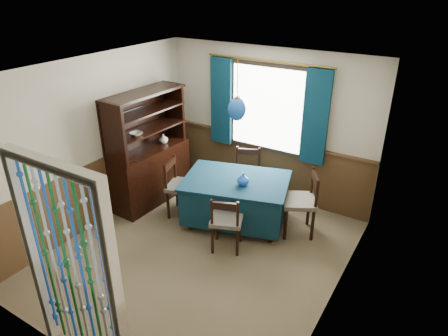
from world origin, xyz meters
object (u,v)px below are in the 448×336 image
Objects in this scene: chair_right at (301,202)px; pendant_lamp at (237,109)px; bowl_shelf at (136,134)px; chair_far at (247,174)px; dining_table at (236,198)px; sideboard at (150,165)px; chair_left at (181,186)px; chair_near at (226,221)px; vase_table at (243,179)px; vase_sideboard at (163,138)px.

pendant_lamp is (-0.93, -0.26, 1.30)m from chair_right.
chair_far is at bearing 41.03° from bowl_shelf.
pendant_lamp reaches higher than dining_table.
sideboard is 2.21× the size of pendant_lamp.
chair_far is 1.21m from chair_right.
bowl_shelf is at bearing -89.69° from chair_left.
chair_far is (-0.42, 1.35, 0.02)m from chair_near.
chair_far is at bearing 114.54° from vase_table.
bowl_shelf reaches higher than vase_sideboard.
vase_table is (-0.77, -0.35, 0.30)m from chair_right.
vase_sideboard is (-2.43, -0.08, 0.50)m from chair_right.
vase_sideboard reaches higher than chair_near.
sideboard reaches higher than vase_sideboard.
chair_right is 1.16× the size of pendant_lamp.
chair_near is 1.16m from chair_left.
chair_near is 1.42m from chair_far.
chair_left is at bearing -171.42° from vase_table.
pendant_lamp reaches higher than chair_left.
pendant_lamp is (-0.23, 0.65, 1.36)m from chair_near.
pendant_lamp reaches higher than bowl_shelf.
sideboard is 0.73m from bowl_shelf.
pendant_lamp is 1.64m from bowl_shelf.
chair_near is 4.92× the size of vase_sideboard.
vase_sideboard is at bearing -0.96° from chair_far.
vase_sideboard reaches higher than chair_right.
dining_table is at bearing -6.89° from vase_sideboard.
bowl_shelf is (-1.50, -0.43, -0.52)m from pendant_lamp.
chair_right is at bearing 1.87° from vase_sideboard.
sideboard is at bearing 70.22° from chair_right.
bowl_shelf is (-1.72, 0.22, 0.85)m from chair_near.
bowl_shelf reaches higher than vase_table.
chair_far is 5.25× the size of vase_table.
chair_near is 1.01× the size of pendant_lamp.
pendant_lamp reaches higher than sideboard.
dining_table is at bearing 16.13° from bowl_shelf.
vase_sideboard reaches higher than vase_table.
chair_left is 4.65× the size of bowl_shelf.
bowl_shelf is at bearing -90.00° from vase_sideboard.
pendant_lamp reaches higher than chair_right.
chair_right is at bearing 89.44° from chair_left.
sideboard is 10.77× the size of vase_sideboard.
sideboard is (-1.36, -0.84, 0.16)m from chair_far.
chair_right is at bearing 135.92° from chair_far.
vase_table is at bearing 91.81° from chair_far.
dining_table is 2.09× the size of pendant_lamp.
sideboard is 1.73m from vase_table.
vase_table is at bearing 82.33° from chair_left.
vase_sideboard reaches higher than dining_table.
chair_right reaches higher than chair_near.
dining_table is 1.97× the size of chair_far.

